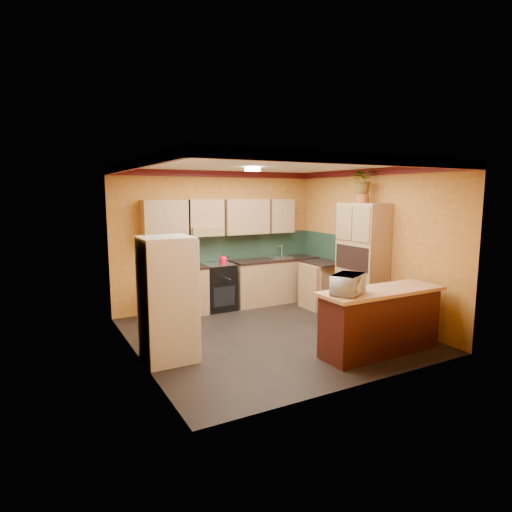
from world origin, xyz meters
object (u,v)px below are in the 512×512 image
(breakfast_bar, at_px, (380,323))
(base_cabinets_back, at_px, (246,284))
(fridge, at_px, (167,299))
(microwave, at_px, (348,284))
(stove, at_px, (218,287))
(pantry, at_px, (362,262))

(breakfast_bar, bearing_deg, base_cabinets_back, 98.49)
(base_cabinets_back, height_order, fridge, fridge)
(microwave, bearing_deg, stove, 69.19)
(microwave, bearing_deg, breakfast_bar, -29.49)
(base_cabinets_back, height_order, microwave, microwave)
(base_cabinets_back, height_order, breakfast_bar, same)
(fridge, height_order, microwave, fridge)
(base_cabinets_back, xyz_separation_m, microwave, (-0.13, -3.23, 0.63))
(breakfast_bar, bearing_deg, pantry, 57.30)
(breakfast_bar, xyz_separation_m, microwave, (-0.61, 0.00, 0.63))
(stove, relative_size, microwave, 1.85)
(breakfast_bar, relative_size, microwave, 3.65)
(fridge, bearing_deg, pantry, 2.58)
(microwave, bearing_deg, pantry, 12.95)
(stove, bearing_deg, fridge, -128.63)
(stove, xyz_separation_m, pantry, (1.98, -1.87, 0.59))
(fridge, bearing_deg, stove, 51.37)
(pantry, bearing_deg, breakfast_bar, -122.70)
(fridge, xyz_separation_m, microwave, (2.11, -1.20, 0.22))
(pantry, bearing_deg, fridge, -177.42)
(pantry, bearing_deg, microwave, -137.56)
(pantry, height_order, breakfast_bar, pantry)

